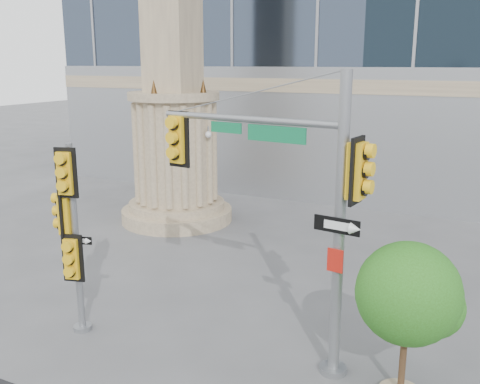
% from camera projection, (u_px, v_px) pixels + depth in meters
% --- Properties ---
extents(ground, '(120.00, 120.00, 0.00)m').
position_uv_depth(ground, '(190.00, 368.00, 11.15)').
color(ground, '#545456').
rests_on(ground, ground).
extents(monument, '(4.40, 4.40, 16.60)m').
position_uv_depth(monument, '(173.00, 81.00, 20.25)').
color(monument, gray).
rests_on(monument, ground).
extents(main_signal_pole, '(4.69, 1.04, 6.09)m').
position_uv_depth(main_signal_pole, '(290.00, 187.00, 10.71)').
color(main_signal_pole, slate).
rests_on(main_signal_pole, ground).
extents(secondary_signal_pole, '(0.83, 0.60, 4.49)m').
position_uv_depth(secondary_signal_pole, '(71.00, 225.00, 12.04)').
color(secondary_signal_pole, slate).
rests_on(secondary_signal_pole, ground).
extents(street_tree, '(1.97, 1.92, 3.06)m').
position_uv_depth(street_tree, '(410.00, 298.00, 9.77)').
color(street_tree, gray).
rests_on(street_tree, ground).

